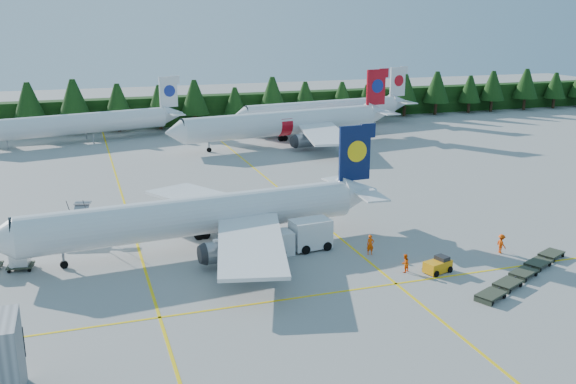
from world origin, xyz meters
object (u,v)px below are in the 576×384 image
object	(u,v)px
airliner_navy	(188,218)
baggage_tug	(438,265)
airliner_red	(279,124)
service_truck	(300,236)
airstairs	(77,237)

from	to	relation	value
airliner_navy	baggage_tug	xyz separation A→B (m)	(20.08, -12.54, -2.68)
airliner_red	service_truck	size ratio (longest dim) A/B	6.70
baggage_tug	service_truck	bearing A→B (deg)	120.93
airliner_navy	baggage_tug	bearing A→B (deg)	-36.98
service_truck	baggage_tug	xyz separation A→B (m)	(9.86, -9.02, -0.82)
airliner_red	baggage_tug	bearing A→B (deg)	-102.81
airliner_navy	airstairs	size ratio (longest dim) A/B	6.74
airliner_navy	service_truck	world-z (taller)	airliner_navy
airliner_red	airstairs	size ratio (longest dim) A/B	7.53
service_truck	airliner_red	bearing A→B (deg)	68.52
airstairs	service_truck	distance (m)	22.35
airliner_navy	airliner_red	distance (m)	53.12
baggage_tug	airliner_navy	bearing A→B (deg)	131.41
airliner_red	baggage_tug	distance (m)	60.05
airstairs	service_truck	xyz separation A→B (m)	(20.53, -8.80, 0.73)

